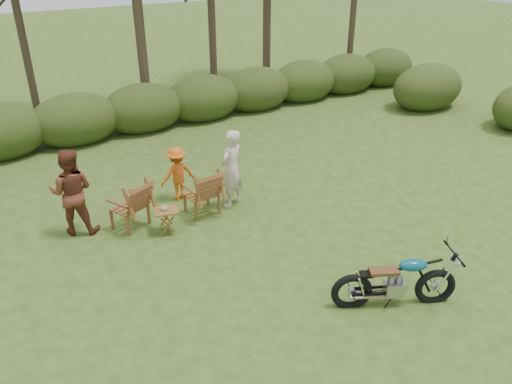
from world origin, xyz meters
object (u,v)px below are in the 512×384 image
lawn_chair_left (132,226)px  child (179,198)px  motorcycle (391,303)px  adult_b (79,231)px  cup (164,208)px  adult_a (232,204)px  side_table (167,221)px  lawn_chair_right (203,212)px

lawn_chair_left → child: child is taller
lawn_chair_left → motorcycle: bearing=97.8°
adult_b → lawn_chair_left: bearing=-173.8°
adult_b → child: 2.28m
cup → adult_a: 1.79m
lawn_chair_left → cup: cup is taller
motorcycle → cup: (-2.20, 3.92, 0.55)m
side_table → lawn_chair_left: bearing=131.5°
side_table → adult_b: bearing=146.8°
lawn_chair_left → child: bearing=-178.6°
motorcycle → adult_a: (-0.52, 4.23, 0.00)m
adult_a → adult_b: (-3.14, 0.65, 0.00)m
motorcycle → cup: size_ratio=14.73×
adult_b → child: bearing=-146.8°
lawn_chair_right → cup: bearing=15.4°
lawn_chair_left → side_table: (0.53, -0.60, 0.25)m
lawn_chair_right → side_table: lawn_chair_right is taller
motorcycle → child: bearing=131.9°
motorcycle → side_table: motorcycle is taller
side_table → adult_b: adult_b is taller
adult_a → adult_b: bearing=-37.3°
lawn_chair_left → adult_b: adult_b is taller
lawn_chair_left → child: 1.45m
lawn_chair_right → cup: 1.15m
side_table → adult_a: 1.70m
side_table → child: size_ratio=0.41×
lawn_chair_right → adult_b: adult_b is taller
adult_a → child: 1.24m
side_table → adult_a: bearing=11.1°
adult_b → child: adult_b is taller
lawn_chair_left → adult_b: size_ratio=0.59×
lawn_chair_left → cup: 0.95m
lawn_chair_right → child: child is taller
cup → child: child is taller
cup → motorcycle: bearing=-60.7°
cup → adult_a: size_ratio=0.07×
lawn_chair_right → cup: (-0.96, -0.33, 0.55)m
cup → lawn_chair_left: bearing=130.7°
motorcycle → adult_a: adult_a is taller
lawn_chair_right → side_table: size_ratio=2.07×
motorcycle → adult_a: 4.26m
cup → adult_a: adult_a is taller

